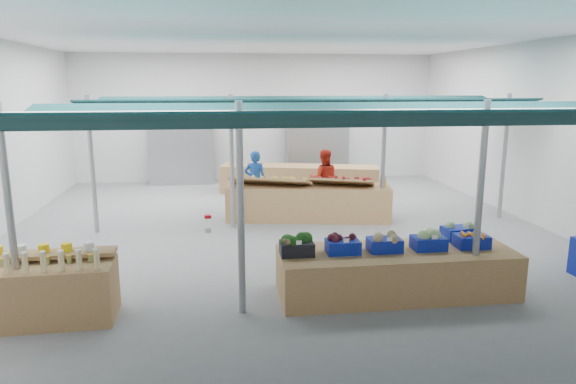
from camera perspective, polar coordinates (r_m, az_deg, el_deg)
name	(u,v)px	position (r m, az deg, el deg)	size (l,w,h in m)	color
floor	(279,232)	(11.43, -0.99, -4.43)	(13.00, 13.00, 0.00)	slate
hall	(272,108)	(12.41, -1.81, 9.27)	(13.00, 13.00, 13.00)	silver
pole_grid	(330,162)	(9.47, 4.74, 3.34)	(10.00, 4.60, 3.00)	gray
awnings	(331,109)	(9.37, 4.84, 9.20)	(9.50, 7.08, 0.30)	#09282A
back_shelving_left	(181,154)	(17.08, -11.77, 4.21)	(2.00, 0.50, 2.00)	#B23F33
back_shelving_right	(317,151)	(17.35, 3.27, 4.55)	(2.00, 0.50, 2.00)	#B23F33
bottle_shelf	(47,290)	(7.92, -25.21, -9.79)	(1.84, 1.15, 1.09)	olive
veg_counter	(396,272)	(8.24, 11.89, -8.70)	(3.63, 1.21, 0.71)	olive
fruit_counter	(308,203)	(12.37, 2.27, -1.18)	(3.89, 0.93, 0.83)	olive
far_counter	(299,179)	(15.33, 1.26, 1.40)	(4.66, 0.93, 0.84)	olive
vendor_left	(255,181)	(13.22, -3.67, 1.26)	(0.57, 0.37, 1.56)	#1949A2
vendor_right	(324,179)	(13.46, 3.99, 1.45)	(0.76, 0.59, 1.56)	red
crate_broccoli	(297,245)	(7.70, 0.98, -5.87)	(0.50, 0.40, 0.35)	black
crate_beets	(343,244)	(7.84, 6.10, -5.81)	(0.50, 0.40, 0.29)	navy
crate_celeriac	(385,242)	(8.01, 10.68, -5.47)	(0.50, 0.40, 0.31)	navy
crate_cabbage	(429,239)	(8.25, 15.36, -5.09)	(0.50, 0.40, 0.35)	navy
crate_carrots	(471,240)	(8.56, 19.71, -5.08)	(0.50, 0.40, 0.29)	navy
sparrow	(287,242)	(7.54, -0.10, -5.56)	(0.12, 0.09, 0.11)	brown
pole_ribbon	(208,218)	(8.46, -8.90, -2.87)	(0.12, 0.12, 0.28)	#B90C13
apple_heap_yellow	(270,179)	(12.20, -2.07, 1.43)	(2.02, 1.31, 0.27)	#997247
apple_heap_red	(342,180)	(12.18, 6.00, 1.36)	(1.65, 1.17, 0.27)	#997247
pineapple	(383,179)	(12.28, 10.53, 1.38)	(0.14, 0.14, 0.39)	#8C6019
crate_extra	(458,230)	(8.94, 18.41, -4.04)	(0.53, 0.43, 0.32)	navy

